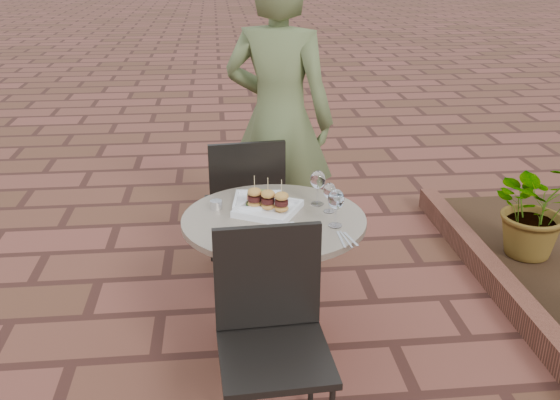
{
  "coord_description": "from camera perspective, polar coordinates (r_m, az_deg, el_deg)",
  "views": [
    {
      "loc": [
        -0.05,
        -2.69,
        1.97
      ],
      "look_at": [
        0.24,
        0.07,
        0.82
      ],
      "focal_mm": 40.0,
      "sensor_mm": 36.0,
      "label": 1
    }
  ],
  "objects": [
    {
      "name": "cafe_table",
      "position": [
        3.15,
        -0.55,
        -5.69
      ],
      "size": [
        0.9,
        0.9,
        0.73
      ],
      "color": "gray",
      "rests_on": "ground"
    },
    {
      "name": "plate_salmon",
      "position": [
        3.19,
        -2.05,
        -0.02
      ],
      "size": [
        0.27,
        0.27,
        0.07
      ],
      "rotation": [
        0.0,
        0.0,
        -0.12
      ],
      "color": "white",
      "rests_on": "cafe_table"
    },
    {
      "name": "wine_glass_right",
      "position": [
        2.91,
        5.15,
        -0.04
      ],
      "size": [
        0.08,
        0.08,
        0.18
      ],
      "color": "white",
      "rests_on": "cafe_table"
    },
    {
      "name": "diner",
      "position": [
        3.9,
        -0.09,
        7.3
      ],
      "size": [
        0.81,
        0.69,
        1.9
      ],
      "primitive_type": "imported",
      "rotation": [
        0.0,
        0.0,
        2.74
      ],
      "color": "#515D33",
      "rests_on": "ground"
    },
    {
      "name": "steel_ramekin",
      "position": [
        3.14,
        -5.87,
        -0.44
      ],
      "size": [
        0.06,
        0.06,
        0.05
      ],
      "primitive_type": "cylinder",
      "rotation": [
        0.0,
        0.0,
        0.04
      ],
      "color": "silver",
      "rests_on": "cafe_table"
    },
    {
      "name": "chair_near",
      "position": [
        2.56,
        -0.78,
        -11.11
      ],
      "size": [
        0.46,
        0.46,
        0.93
      ],
      "rotation": [
        0.0,
        0.0,
        0.06
      ],
      "color": "black",
      "rests_on": "ground"
    },
    {
      "name": "wine_glass_mid",
      "position": [
        3.15,
        3.48,
        1.78
      ],
      "size": [
        0.08,
        0.08,
        0.18
      ],
      "color": "white",
      "rests_on": "cafe_table"
    },
    {
      "name": "ground",
      "position": [
        3.33,
        -4.03,
        -13.76
      ],
      "size": [
        60.0,
        60.0,
        0.0
      ],
      "primitive_type": "plane",
      "color": "brown",
      "rests_on": "ground"
    },
    {
      "name": "chair_far",
      "position": [
        3.74,
        -3.19,
        0.15
      ],
      "size": [
        0.48,
        0.48,
        0.93
      ],
      "rotation": [
        0.0,
        0.0,
        3.24
      ],
      "color": "black",
      "rests_on": "ground"
    },
    {
      "name": "planter_curb",
      "position": [
        3.9,
        20.19,
        -8.07
      ],
      "size": [
        0.12,
        3.0,
        0.15
      ],
      "primitive_type": "cube",
      "color": "brown",
      "rests_on": "ground"
    },
    {
      "name": "plate_tuna",
      "position": [
        2.78,
        -0.48,
        -3.65
      ],
      "size": [
        0.3,
        0.3,
        0.03
      ],
      "rotation": [
        0.0,
        0.0,
        0.19
      ],
      "color": "white",
      "rests_on": "cafe_table"
    },
    {
      "name": "wine_glass_far",
      "position": [
        3.07,
        4.55,
        0.78
      ],
      "size": [
        0.06,
        0.06,
        0.15
      ],
      "color": "white",
      "rests_on": "cafe_table"
    },
    {
      "name": "cutlery_set",
      "position": [
        2.83,
        6.05,
        -3.59
      ],
      "size": [
        0.1,
        0.18,
        0.0
      ],
      "primitive_type": null,
      "rotation": [
        0.0,
        0.0,
        0.16
      ],
      "color": "silver",
      "rests_on": "cafe_table"
    },
    {
      "name": "potted_plant_a",
      "position": [
        4.34,
        22.48,
        -0.6
      ],
      "size": [
        0.64,
        0.57,
        0.67
      ],
      "primitive_type": "imported",
      "rotation": [
        0.0,
        0.0,
        -0.08
      ],
      "color": "#33662D",
      "rests_on": "mulch_bed"
    },
    {
      "name": "plate_sliders",
      "position": [
        3.08,
        -1.1,
        -0.4
      ],
      "size": [
        0.38,
        0.38,
        0.18
      ],
      "rotation": [
        0.0,
        0.0,
        -0.49
      ],
      "color": "white",
      "rests_on": "cafe_table"
    }
  ]
}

